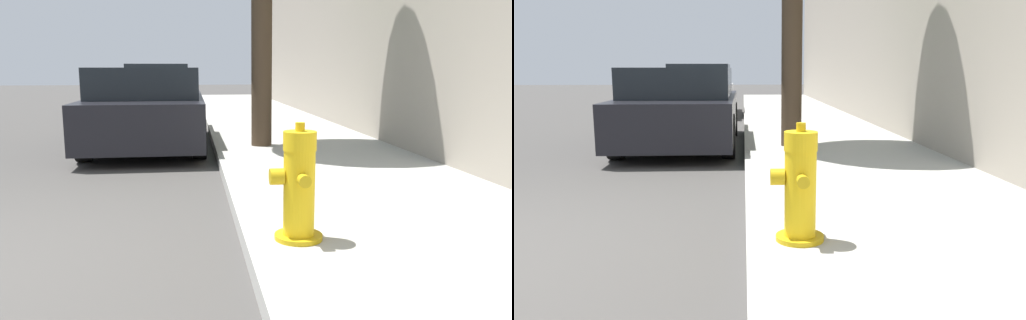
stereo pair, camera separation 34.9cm
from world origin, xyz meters
The scene contains 4 objects.
sidewalk_slab centered at (3.54, 0.00, 0.08)m, with size 2.79×40.00×0.15m.
fire_hydrant centered at (2.52, 0.02, 0.53)m, with size 0.38×0.38×0.83m.
parked_car_near centered at (1.06, 5.42, 0.67)m, with size 1.87×4.18×1.36m.
parked_car_mid centered at (0.89, 11.60, 0.70)m, with size 1.86×3.86×1.47m.
Camera 2 is at (2.13, -3.32, 1.34)m, focal length 35.00 mm.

